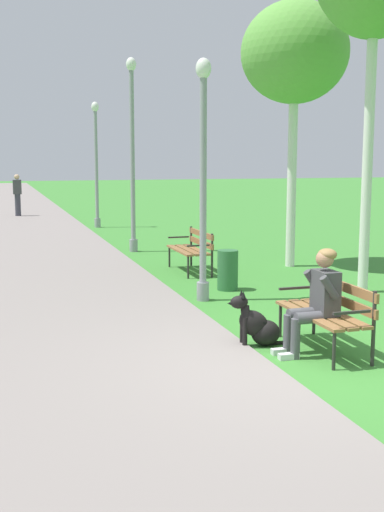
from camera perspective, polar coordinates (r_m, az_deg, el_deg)
name	(u,v)px	position (r m, az deg, el deg)	size (l,w,h in m)	color
ground_plane	(300,365)	(7.40, 9.47, -9.46)	(120.00, 120.00, 0.00)	#3D8433
paved_path	(20,208)	(30.39, -14.93, 4.09)	(3.53, 60.00, 0.04)	gray
park_bench_near	(328,308)	(7.89, 11.91, -4.53)	(0.55, 1.50, 0.85)	olive
park_bench_mid	(193,247)	(13.01, 0.05, 0.82)	(0.55, 1.50, 0.85)	olive
person_seated_on_near_bench	(317,297)	(7.68, 10.94, -3.59)	(0.74, 0.49, 1.25)	#4C4C51
dog_black	(258,325)	(7.99, 5.79, -6.10)	(0.83, 0.32, 0.71)	black
lamp_post_near	(203,178)	(10.25, 0.99, 6.90)	(0.24, 0.24, 3.80)	gray
lamp_post_mid	(132,153)	(15.81, -5.28, 9.00)	(0.24, 0.24, 4.63)	gray
lamp_post_far	(96,163)	(21.56, -8.43, 8.09)	(0.24, 0.24, 4.07)	gray
birch_tree_third	(295,54)	(13.90, 9.03, 17.17)	(2.18, 2.26, 5.43)	silver
litter_bin	(228,270)	(11.27, 3.16, -1.25)	(0.36, 0.36, 0.70)	#2D6638
pedestrian_distant	(17,195)	(26.11, -15.12, 5.19)	(0.32, 0.22, 1.65)	#383842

